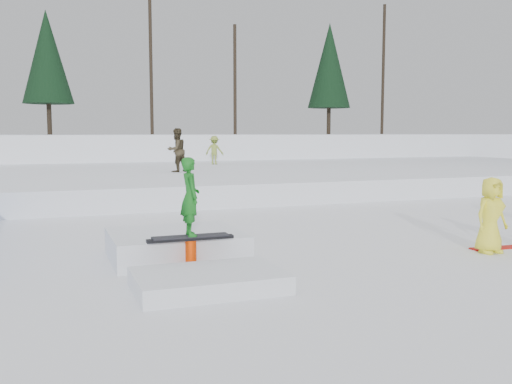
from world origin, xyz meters
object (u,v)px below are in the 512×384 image
object	(u,v)px
walker_ygreen	(214,150)
spectator_yellow	(491,215)
walker_olive	(177,150)
jib_rail_feature	(184,250)

from	to	relation	value
walker_ygreen	spectator_yellow	xyz separation A→B (m)	(0.11, -20.66, -0.77)
walker_olive	spectator_yellow	bearing A→B (deg)	75.15
walker_ygreen	spectator_yellow	distance (m)	20.67
walker_olive	jib_rail_feature	bearing A→B (deg)	50.93
spectator_yellow	jib_rail_feature	distance (m)	6.50
walker_olive	jib_rail_feature	xyz separation A→B (m)	(-3.03, -14.34, -1.46)
walker_olive	spectator_yellow	distance (m)	15.82
walker_olive	walker_ygreen	bearing A→B (deg)	-148.94
walker_ygreen	jib_rail_feature	world-z (taller)	walker_ygreen
walker_olive	walker_ygreen	xyz separation A→B (m)	(3.25, 5.24, -0.19)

